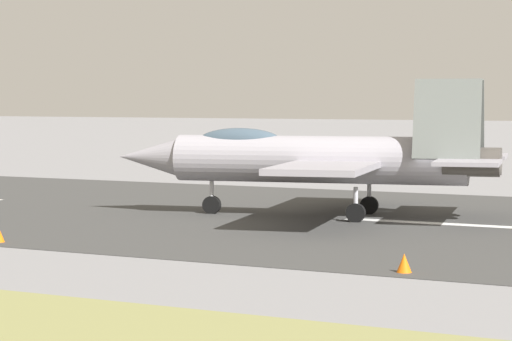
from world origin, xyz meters
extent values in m
plane|color=gray|center=(0.00, 0.00, 0.00)|extent=(400.00, 400.00, 0.00)
cube|color=#3B3B39|center=(0.00, 0.00, 0.01)|extent=(240.00, 26.00, 0.02)
cube|color=white|center=(0.07, 0.00, 0.02)|extent=(8.00, 0.70, 0.00)
cylinder|color=#97939C|center=(5.40, -0.23, 2.37)|extent=(12.17, 4.35, 1.93)
cone|color=#97939C|center=(12.65, 1.28, 2.37)|extent=(3.05, 2.18, 1.64)
ellipsoid|color=#3F5160|center=(8.72, 0.46, 3.09)|extent=(3.75, 1.81, 1.10)
cylinder|color=#47423D|center=(-0.75, -0.95, 2.37)|extent=(2.38, 1.53, 1.10)
cylinder|color=#47423D|center=(-0.53, -2.03, 2.37)|extent=(2.38, 1.53, 1.10)
cube|color=#97939C|center=(3.62, 3.42, 2.27)|extent=(4.54, 6.51, 0.24)
cube|color=#97939C|center=(5.23, -4.29, 2.27)|extent=(4.54, 6.51, 0.24)
cube|color=#97939C|center=(-1.13, 0.86, 2.47)|extent=(2.92, 3.23, 0.16)
cube|color=#97939C|center=(-0.15, -3.84, 2.47)|extent=(2.92, 3.23, 0.16)
cube|color=slate|center=(0.08, -0.42, 4.07)|extent=(2.74, 1.46, 3.14)
cube|color=slate|center=(0.45, -2.18, 4.07)|extent=(2.74, 1.46, 3.14)
cylinder|color=silver|center=(9.93, 0.71, 0.70)|extent=(0.18, 0.18, 1.40)
cylinder|color=black|center=(9.93, 0.71, 0.38)|extent=(0.81, 0.45, 0.76)
cylinder|color=silver|center=(3.31, 0.97, 0.70)|extent=(0.18, 0.18, 1.40)
cylinder|color=black|center=(3.31, 0.97, 0.38)|extent=(0.81, 0.45, 0.76)
cylinder|color=silver|center=(3.97, -2.16, 0.70)|extent=(0.18, 0.18, 1.40)
cylinder|color=black|center=(3.97, -2.16, 0.38)|extent=(0.81, 0.45, 0.76)
cone|color=orange|center=(-2.63, 12.13, 0.28)|extent=(0.44, 0.44, 0.55)
camera|label=1|loc=(-12.90, 41.32, 4.86)|focal=77.93mm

